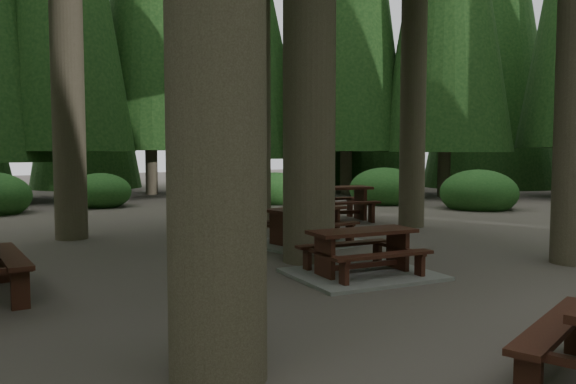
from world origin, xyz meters
TOP-DOWN VIEW (x-y plane):
  - ground at (0.00, 0.00)m, footprint 80.00×80.00m
  - picnic_table_a at (0.70, -1.11)m, footprint 2.26×2.00m
  - picnic_table_c at (1.84, 1.54)m, footprint 2.16×1.82m
  - picnic_table_d at (4.78, 4.02)m, footprint 2.46×2.23m
  - shrub_ring at (0.70, 0.75)m, footprint 23.86×24.64m

SIDE VIEW (x-z plane):
  - ground at x=0.00m, z-range 0.00..0.00m
  - picnic_table_a at x=0.70m, z-range -0.12..0.54m
  - picnic_table_c at x=1.84m, z-range -0.12..0.58m
  - shrub_ring at x=0.70m, z-range -0.35..1.15m
  - picnic_table_d at x=4.78m, z-range 0.14..1.02m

